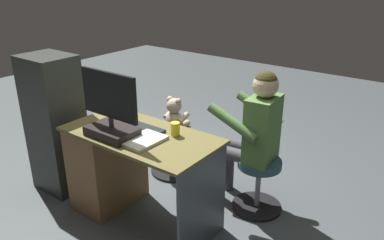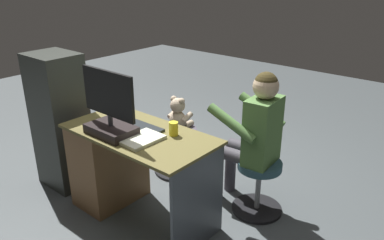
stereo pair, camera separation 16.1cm
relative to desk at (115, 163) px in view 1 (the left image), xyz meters
The scene contains 13 objects.
ground_plane 0.62m from the desk, 131.44° to the right, with size 10.00×10.00×0.00m, color #474D4F.
desk is the anchor object (origin of this frame).
monitor 0.57m from the desk, 140.34° to the left, with size 0.53×0.24×0.49m.
keyboard 0.45m from the desk, 164.78° to the right, with size 0.42×0.14×0.02m, color black.
computer_mouse 0.39m from the desk, 59.50° to the right, with size 0.06×0.10×0.04m, color black.
cup 0.70m from the desk, 166.63° to the right, with size 0.07×0.07×0.10m, color yellow.
tv_remote 0.37m from the desk, 89.15° to the left, with size 0.04×0.15×0.02m, color black.
notebook_binder 0.58m from the desk, 168.38° to the left, with size 0.22×0.30×0.02m, color beige.
office_chair_teddy 0.77m from the desk, 92.36° to the right, with size 0.49×0.49×0.46m.
teddy_bear 0.79m from the desk, 92.33° to the right, with size 0.23×0.23×0.32m.
visitor_chair 1.20m from the desk, 145.48° to the right, with size 0.42×0.42×0.46m.
person 1.17m from the desk, 142.95° to the right, with size 0.53×0.50×1.20m.
equipment_rack 0.68m from the desk, ahead, with size 0.44×0.36×1.24m, color #2C302B.
Camera 1 is at (-1.87, 2.20, 1.93)m, focal length 35.68 mm.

